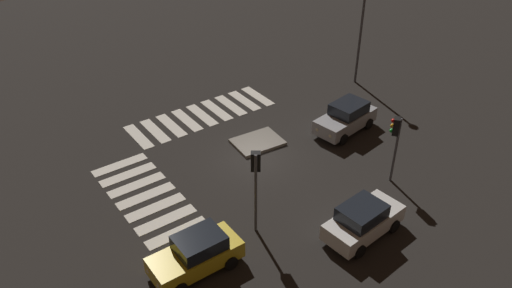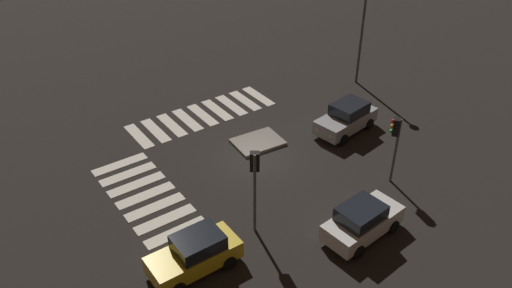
{
  "view_description": "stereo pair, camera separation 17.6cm",
  "coord_description": "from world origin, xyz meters",
  "px_view_note": "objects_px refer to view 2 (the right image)",
  "views": [
    {
      "loc": [
        14.14,
        19.66,
        16.95
      ],
      "look_at": [
        0.0,
        0.0,
        1.0
      ],
      "focal_mm": 35.4,
      "sensor_mm": 36.0,
      "label": 1
    },
    {
      "loc": [
        14.0,
        19.77,
        16.95
      ],
      "look_at": [
        0.0,
        0.0,
        1.0
      ],
      "focal_mm": 35.4,
      "sensor_mm": 36.0,
      "label": 2
    }
  ],
  "objects_px": {
    "car_yellow": "(195,254)",
    "traffic_light_west": "(395,135)",
    "traffic_light_north": "(255,173)",
    "street_lamp": "(364,16)",
    "car_silver": "(346,118)",
    "traffic_island": "(258,142)",
    "car_white": "(362,221)"
  },
  "relations": [
    {
      "from": "car_silver",
      "to": "car_yellow",
      "type": "distance_m",
      "value": 14.3
    },
    {
      "from": "traffic_island",
      "to": "street_lamp",
      "type": "relative_size",
      "value": 0.41
    },
    {
      "from": "car_yellow",
      "to": "traffic_light_north",
      "type": "bearing_deg",
      "value": -170.24
    },
    {
      "from": "traffic_light_north",
      "to": "street_lamp",
      "type": "height_order",
      "value": "street_lamp"
    },
    {
      "from": "traffic_light_north",
      "to": "traffic_light_west",
      "type": "distance_m",
      "value": 8.24
    },
    {
      "from": "traffic_island",
      "to": "traffic_light_west",
      "type": "bearing_deg",
      "value": 117.14
    },
    {
      "from": "street_lamp",
      "to": "car_silver",
      "type": "bearing_deg",
      "value": 39.79
    },
    {
      "from": "traffic_light_north",
      "to": "car_silver",
      "type": "bearing_deg",
      "value": -31.91
    },
    {
      "from": "car_silver",
      "to": "street_lamp",
      "type": "height_order",
      "value": "street_lamp"
    },
    {
      "from": "traffic_island",
      "to": "street_lamp",
      "type": "bearing_deg",
      "value": -166.78
    },
    {
      "from": "car_yellow",
      "to": "traffic_light_west",
      "type": "relative_size",
      "value": 1.06
    },
    {
      "from": "car_yellow",
      "to": "car_white",
      "type": "height_order",
      "value": "car_white"
    },
    {
      "from": "traffic_island",
      "to": "traffic_light_west",
      "type": "height_order",
      "value": "traffic_light_west"
    },
    {
      "from": "traffic_island",
      "to": "car_silver",
      "type": "xyz_separation_m",
      "value": [
        -5.42,
        2.0,
        0.84
      ]
    },
    {
      "from": "car_silver",
      "to": "car_white",
      "type": "distance_m",
      "value": 9.54
    },
    {
      "from": "traffic_light_north",
      "to": "street_lamp",
      "type": "xyz_separation_m",
      "value": [
        -15.38,
        -8.61,
        1.78
      ]
    },
    {
      "from": "car_yellow",
      "to": "traffic_light_north",
      "type": "distance_m",
      "value": 4.42
    },
    {
      "from": "traffic_island",
      "to": "car_silver",
      "type": "bearing_deg",
      "value": 159.72
    },
    {
      "from": "traffic_island",
      "to": "car_yellow",
      "type": "relative_size",
      "value": 0.74
    },
    {
      "from": "car_silver",
      "to": "traffic_light_west",
      "type": "distance_m",
      "value": 5.82
    },
    {
      "from": "car_white",
      "to": "traffic_light_north",
      "type": "bearing_deg",
      "value": 134.24
    },
    {
      "from": "car_silver",
      "to": "traffic_island",
      "type": "bearing_deg",
      "value": -28.86
    },
    {
      "from": "traffic_island",
      "to": "traffic_light_north",
      "type": "relative_size",
      "value": 0.69
    },
    {
      "from": "car_white",
      "to": "traffic_island",
      "type": "bearing_deg",
      "value": 81.13
    },
    {
      "from": "car_silver",
      "to": "street_lamp",
      "type": "xyz_separation_m",
      "value": [
        -5.48,
        -4.56,
        4.21
      ]
    },
    {
      "from": "car_yellow",
      "to": "car_white",
      "type": "bearing_deg",
      "value": 160.25
    },
    {
      "from": "street_lamp",
      "to": "traffic_island",
      "type": "bearing_deg",
      "value": 13.22
    },
    {
      "from": "car_yellow",
      "to": "street_lamp",
      "type": "bearing_deg",
      "value": -153.9
    },
    {
      "from": "traffic_island",
      "to": "car_yellow",
      "type": "height_order",
      "value": "car_yellow"
    },
    {
      "from": "street_lamp",
      "to": "car_white",
      "type": "bearing_deg",
      "value": 45.98
    },
    {
      "from": "traffic_island",
      "to": "car_silver",
      "type": "distance_m",
      "value": 5.84
    },
    {
      "from": "car_white",
      "to": "traffic_light_north",
      "type": "relative_size",
      "value": 0.97
    }
  ]
}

